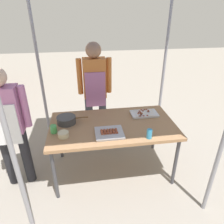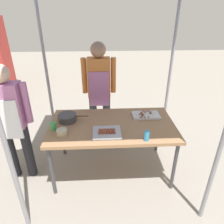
% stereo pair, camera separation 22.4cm
% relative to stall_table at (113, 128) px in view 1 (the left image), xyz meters
% --- Properties ---
extents(ground_plane, '(18.00, 18.00, 0.00)m').
position_rel_stall_table_xyz_m(ground_plane, '(0.00, 0.00, -0.70)').
color(ground_plane, gray).
extents(stall_table, '(1.60, 0.90, 0.75)m').
position_rel_stall_table_xyz_m(stall_table, '(0.00, 0.00, 0.00)').
color(stall_table, '#9E724C').
rests_on(stall_table, ground).
extents(tray_grilled_sausages, '(0.33, 0.29, 0.05)m').
position_rel_stall_table_xyz_m(tray_grilled_sausages, '(-0.07, -0.23, 0.07)').
color(tray_grilled_sausages, '#ADADB2').
rests_on(tray_grilled_sausages, stall_table).
extents(tray_meat_skewers, '(0.37, 0.22, 0.04)m').
position_rel_stall_table_xyz_m(tray_meat_skewers, '(0.47, 0.19, 0.07)').
color(tray_meat_skewers, silver).
rests_on(tray_meat_skewers, stall_table).
extents(cooking_wok, '(0.40, 0.24, 0.09)m').
position_rel_stall_table_xyz_m(cooking_wok, '(-0.58, 0.12, 0.10)').
color(cooking_wok, '#38383A').
rests_on(cooking_wok, stall_table).
extents(condiment_bowl, '(0.12, 0.12, 0.06)m').
position_rel_stall_table_xyz_m(condiment_bowl, '(-0.61, -0.20, 0.08)').
color(condiment_bowl, '#BFB28C').
rests_on(condiment_bowl, stall_table).
extents(drink_cup_near_edge, '(0.08, 0.08, 0.10)m').
position_rel_stall_table_xyz_m(drink_cup_near_edge, '(-0.72, -0.09, 0.10)').
color(drink_cup_near_edge, '#3F994C').
rests_on(drink_cup_near_edge, stall_table).
extents(drink_cup_by_wok, '(0.06, 0.06, 0.11)m').
position_rel_stall_table_xyz_m(drink_cup_by_wok, '(0.37, -0.37, 0.11)').
color(drink_cup_by_wok, '#338CBF').
rests_on(drink_cup_by_wok, stall_table).
extents(vendor_woman, '(0.52, 0.23, 1.66)m').
position_rel_stall_table_xyz_m(vendor_woman, '(-0.16, 0.73, 0.29)').
color(vendor_woman, '#333842').
rests_on(vendor_woman, ground).
extents(customer_nearby, '(0.52, 0.23, 1.55)m').
position_rel_stall_table_xyz_m(customer_nearby, '(-1.23, -0.04, 0.22)').
color(customer_nearby, black).
rests_on(customer_nearby, ground).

